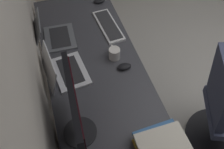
% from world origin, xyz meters
% --- Properties ---
extents(wall_back, '(5.03, 0.10, 2.60)m').
position_xyz_m(wall_back, '(0.00, 2.01, 1.30)').
color(wall_back, beige).
rests_on(wall_back, ground).
extents(desk, '(2.39, 0.69, 0.73)m').
position_xyz_m(desk, '(-0.02, 1.60, 0.67)').
color(desk, '#38383D').
rests_on(desk, ground).
extents(monitor_primary, '(0.52, 0.20, 0.44)m').
position_xyz_m(monitor_primary, '(-0.23, 1.80, 0.98)').
color(monitor_primary, black).
rests_on(monitor_primary, desk).
extents(laptop_leftmost, '(0.31, 0.34, 0.22)m').
position_xyz_m(laptop_leftmost, '(0.62, 1.85, 0.78)').
color(laptop_leftmost, '#595B60').
rests_on(laptop_leftmost, desk).
extents(laptop_left, '(0.35, 0.31, 0.22)m').
position_xyz_m(laptop_left, '(0.25, 1.83, 0.78)').
color(laptop_left, silver).
rests_on(laptop_left, desk).
extents(keyboard_spare, '(0.43, 0.17, 0.02)m').
position_xyz_m(keyboard_spare, '(0.64, 1.37, 0.74)').
color(keyboard_spare, silver).
rests_on(keyboard_spare, desk).
extents(mouse_main, '(0.06, 0.10, 0.03)m').
position_xyz_m(mouse_main, '(0.17, 1.39, 0.75)').
color(mouse_main, black).
rests_on(mouse_main, desk).
extents(mouse_spare, '(0.06, 0.10, 0.03)m').
position_xyz_m(mouse_spare, '(0.99, 1.36, 0.75)').
color(mouse_spare, black).
rests_on(mouse_spare, desk).
extents(book_stack_near, '(0.27, 0.29, 0.09)m').
position_xyz_m(book_stack_near, '(-0.46, 1.39, 0.78)').
color(book_stack_near, gold).
rests_on(book_stack_near, desk).
extents(coffee_mug, '(0.12, 0.08, 0.09)m').
position_xyz_m(coffee_mug, '(0.30, 1.43, 0.77)').
color(coffee_mug, silver).
rests_on(coffee_mug, desk).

